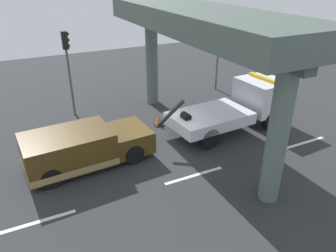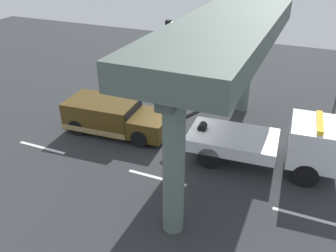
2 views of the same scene
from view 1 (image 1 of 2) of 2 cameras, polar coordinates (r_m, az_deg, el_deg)
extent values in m
cube|color=#2D3033|center=(15.21, -0.72, -3.48)|extent=(60.00, 40.00, 0.10)
cube|color=silver|center=(11.82, -22.36, -15.49)|extent=(2.60, 0.16, 0.01)
cube|color=silver|center=(13.11, 4.63, -8.68)|extent=(2.60, 0.16, 0.01)
cube|color=silver|center=(16.62, 22.76, -2.77)|extent=(2.60, 0.16, 0.01)
cube|color=white|center=(15.79, 7.35, 1.43)|extent=(3.99, 2.66, 0.55)
cube|color=white|center=(17.68, 16.14, 5.28)|extent=(2.20, 2.44, 1.65)
cube|color=black|center=(18.00, 17.67, 6.67)|extent=(0.21, 2.21, 0.66)
cube|color=teal|center=(16.70, 4.85, 2.68)|extent=(3.64, 0.27, 0.20)
cylinder|color=black|center=(14.35, 0.50, 2.26)|extent=(1.42, 0.28, 1.07)
cylinder|color=black|center=(14.88, 3.16, 1.70)|extent=(0.39, 0.47, 0.36)
cube|color=yellow|center=(17.40, 16.51, 8.06)|extent=(0.37, 1.93, 0.16)
cylinder|color=black|center=(18.58, 13.08, 3.41)|extent=(1.02, 0.39, 1.00)
cylinder|color=black|center=(17.27, 17.68, 1.04)|extent=(1.02, 0.39, 1.00)
cylinder|color=black|center=(16.33, 2.92, 0.84)|extent=(1.02, 0.39, 1.00)
cylinder|color=black|center=(14.82, 7.29, -2.14)|extent=(1.02, 0.39, 1.00)
cube|color=#4C3814|center=(13.66, -17.19, -3.89)|extent=(3.60, 2.43, 1.35)
cube|color=#4C3814|center=(14.40, -7.13, -2.11)|extent=(1.87, 2.22, 0.95)
cube|color=black|center=(13.91, -10.42, -1.12)|extent=(0.19, 1.94, 0.59)
cube|color=#9E8451|center=(13.90, -16.92, -5.66)|extent=(3.62, 2.45, 0.28)
cylinder|color=black|center=(15.27, -9.04, -1.70)|extent=(0.86, 0.34, 0.84)
cylinder|color=black|center=(13.72, -6.02, -4.96)|extent=(0.86, 0.34, 0.84)
cylinder|color=black|center=(14.61, -21.48, -4.74)|extent=(0.86, 0.34, 0.84)
cylinder|color=black|center=(12.97, -19.90, -8.60)|extent=(0.86, 0.34, 0.84)
cylinder|color=#596B60|center=(19.23, -2.88, 11.29)|extent=(0.70, 0.70, 5.08)
cylinder|color=#596B60|center=(11.19, 18.79, -1.52)|extent=(0.70, 0.70, 5.08)
cube|color=#4B5B52|center=(14.16, 5.66, 18.21)|extent=(3.60, 12.26, 0.92)
cube|color=#3E4A43|center=(14.26, 5.55, 15.67)|extent=(0.50, 11.86, 0.36)
cylinder|color=#515456|center=(18.41, -16.77, 7.24)|extent=(0.12, 0.12, 3.69)
cube|color=black|center=(17.84, -17.74, 14.20)|extent=(0.28, 0.32, 0.90)
sphere|color=#360605|center=(17.81, -17.35, 15.23)|extent=(0.18, 0.18, 0.18)
sphere|color=#3A2D06|center=(17.87, -17.22, 14.29)|extent=(0.18, 0.18, 0.18)
sphere|color=green|center=(17.93, -17.09, 13.35)|extent=(0.18, 0.18, 0.18)
cylinder|color=#515456|center=(21.97, 8.64, 10.52)|extent=(0.12, 0.12, 3.30)
cube|color=black|center=(21.50, 9.03, 15.91)|extent=(0.28, 0.32, 0.90)
sphere|color=#360605|center=(21.54, 9.45, 16.71)|extent=(0.18, 0.18, 0.18)
sphere|color=gold|center=(21.59, 9.39, 15.93)|extent=(0.18, 0.18, 0.18)
sphere|color=black|center=(21.65, 9.33, 15.15)|extent=(0.18, 0.18, 0.18)
cone|color=orange|center=(16.93, -1.62, 1.04)|extent=(0.44, 0.44, 0.58)
cube|color=black|center=(17.04, -1.60, 0.21)|extent=(0.49, 0.49, 0.03)
camera|label=2|loc=(11.09, 77.66, 14.37)|focal=38.24mm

